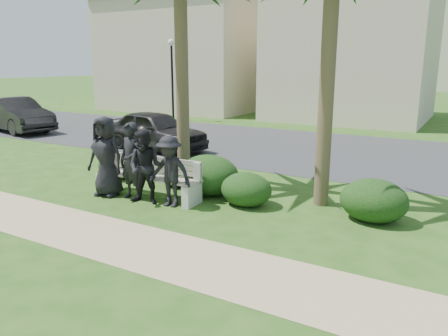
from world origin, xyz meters
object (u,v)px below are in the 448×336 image
at_px(car_b, 15,115).
at_px(man_b, 131,161).
at_px(park_bench, 148,180).
at_px(man_a, 106,156).
at_px(man_c, 145,167).
at_px(car_a, 155,130).
at_px(street_lamp, 172,65).
at_px(man_d, 170,172).

bearing_deg(car_b, man_b, -103.43).
xyz_separation_m(park_bench, man_a, (-0.95, -0.35, 0.53)).
relative_size(man_c, car_b, 0.36).
xyz_separation_m(park_bench, car_a, (-3.51, 4.63, 0.29)).
bearing_deg(street_lamp, park_bench, -55.76).
xyz_separation_m(park_bench, man_b, (-0.24, -0.28, 0.48)).
xyz_separation_m(man_c, car_a, (-3.75, 5.00, -0.12)).
bearing_deg(man_c, car_b, 144.18).
relative_size(man_b, man_d, 1.14).
distance_m(street_lamp, man_d, 14.80).
relative_size(street_lamp, park_bench, 1.63).
height_order(man_b, car_a, man_b).
bearing_deg(man_d, man_a, 177.73).
distance_m(man_a, man_d, 1.79).
bearing_deg(man_b, park_bench, 54.67).
distance_m(park_bench, car_a, 5.81).
bearing_deg(car_b, park_bench, -101.86).
height_order(street_lamp, man_d, street_lamp).
relative_size(park_bench, man_a, 1.40).
distance_m(street_lamp, man_b, 14.19).
distance_m(park_bench, man_b, 0.60).
distance_m(man_c, man_d, 0.60).
relative_size(park_bench, man_b, 1.48).
bearing_deg(park_bench, man_c, -58.85).
relative_size(park_bench, man_d, 1.69).
distance_m(man_d, car_a, 6.54).
relative_size(street_lamp, car_a, 1.04).
height_order(man_c, man_d, man_c).
bearing_deg(man_a, man_b, -0.33).
relative_size(man_a, man_c, 1.14).
xyz_separation_m(man_b, man_d, (1.08, 0.01, -0.11)).
relative_size(man_c, car_a, 0.40).
xyz_separation_m(park_bench, car_b, (-11.78, 4.85, 0.35)).
bearing_deg(man_c, man_b, 156.51).
bearing_deg(street_lamp, car_a, -57.83).
relative_size(park_bench, car_a, 0.64).
bearing_deg(car_b, man_d, -101.55).
bearing_deg(man_b, car_b, 161.88).
distance_m(man_a, man_b, 0.72).
bearing_deg(street_lamp, man_d, -53.64).
relative_size(car_a, car_b, 0.89).
relative_size(park_bench, man_c, 1.59).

